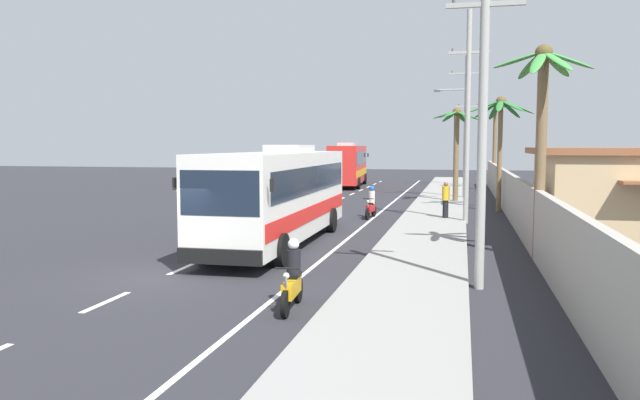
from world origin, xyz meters
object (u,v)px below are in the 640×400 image
at_px(palm_fourth, 456,138).
at_px(utility_pole_nearest, 483,124).
at_px(motorcycle_trailing, 292,281).
at_px(pedestrian_near_kerb, 446,199).
at_px(coach_bus_foreground, 280,193).
at_px(utility_pole_mid, 468,115).
at_px(palm_third, 501,125).
at_px(coach_bus_far_lane, 348,164).
at_px(palm_nearest, 495,131).
at_px(motorcycle_beside_bus, 371,205).
at_px(palm_second, 542,116).
at_px(utility_pole_far, 465,123).
at_px(utility_pole_distant, 466,137).

bearing_deg(palm_fourth, utility_pole_nearest, -87.89).
distance_m(motorcycle_trailing, pedestrian_near_kerb, 17.95).
relative_size(coach_bus_foreground, utility_pole_nearest, 1.50).
distance_m(utility_pole_mid, palm_fourth, 10.65).
height_order(pedestrian_near_kerb, palm_third, palm_third).
xyz_separation_m(coach_bus_far_lane, palm_nearest, (12.59, -2.15, 2.86)).
xyz_separation_m(motorcycle_beside_bus, palm_second, (6.97, -10.24, 3.98)).
height_order(coach_bus_foreground, motorcycle_trailing, coach_bus_foreground).
distance_m(utility_pole_nearest, utility_pole_far, 27.64).
xyz_separation_m(utility_pole_far, palm_second, (2.37, -22.93, -0.60)).
bearing_deg(utility_pole_distant, palm_nearest, -65.53).
bearing_deg(pedestrian_near_kerb, palm_fourth, 104.53).
bearing_deg(motorcycle_trailing, palm_third, 75.81).
xyz_separation_m(motorcycle_trailing, palm_second, (6.16, 7.69, 4.00)).
distance_m(coach_bus_far_lane, utility_pole_distant, 10.97).
xyz_separation_m(coach_bus_foreground, coach_bus_far_lane, (-3.39, 32.70, 0.11)).
distance_m(utility_pole_mid, palm_second, 9.41).
relative_size(pedestrian_near_kerb, palm_nearest, 0.24).
distance_m(coach_bus_far_lane, motorcycle_trailing, 42.07).
relative_size(utility_pole_far, palm_second, 1.42).
bearing_deg(palm_third, utility_pole_distant, 94.60).
distance_m(utility_pole_distant, palm_third, 21.90).
bearing_deg(utility_pole_mid, palm_second, -76.05).
height_order(pedestrian_near_kerb, palm_fourth, palm_fourth).
bearing_deg(coach_bus_foreground, utility_pole_mid, 49.28).
height_order(coach_bus_far_lane, palm_second, palm_second).
distance_m(coach_bus_foreground, utility_pole_distant, 36.32).
distance_m(coach_bus_foreground, palm_nearest, 32.04).
xyz_separation_m(utility_pole_mid, palm_third, (1.82, 5.79, -0.29)).
distance_m(utility_pole_nearest, palm_third, 19.67).
bearing_deg(utility_pole_far, coach_bus_far_lane, 132.83).
distance_m(palm_third, palm_fourth, 5.42).
bearing_deg(palm_second, palm_nearest, 89.84).
bearing_deg(motorcycle_beside_bus, motorcycle_trailing, -87.40).
xyz_separation_m(utility_pole_distant, palm_fourth, (-0.68, -17.02, -0.28)).
height_order(utility_pole_nearest, palm_fourth, utility_pole_nearest).
bearing_deg(utility_pole_nearest, palm_second, 67.10).
relative_size(motorcycle_trailing, utility_pole_distant, 0.24).
relative_size(utility_pole_far, palm_nearest, 1.34).
relative_size(coach_bus_far_lane, palm_third, 1.67).
bearing_deg(utility_pole_far, utility_pole_mid, -89.58).
bearing_deg(pedestrian_near_kerb, coach_bus_foreground, -106.99).
xyz_separation_m(coach_bus_far_lane, utility_pole_distant, (10.31, 2.87, 2.41)).
distance_m(motorcycle_beside_bus, palm_fourth, 10.90).
bearing_deg(pedestrian_near_kerb, palm_third, 77.02).
height_order(utility_pole_far, palm_fourth, utility_pole_far).
bearing_deg(palm_nearest, motorcycle_trailing, -99.00).
distance_m(motorcycle_trailing, palm_nearest, 40.13).
distance_m(motorcycle_beside_bus, pedestrian_near_kerb, 3.77).
distance_m(motorcycle_trailing, palm_third, 23.70).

